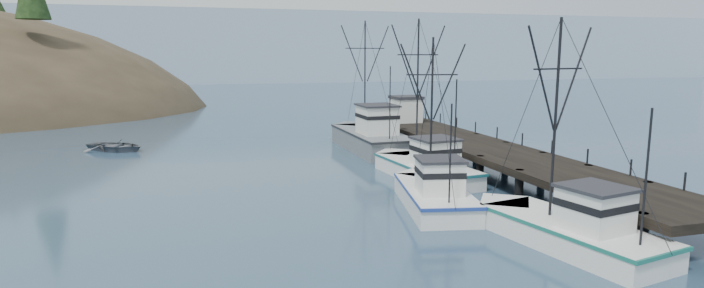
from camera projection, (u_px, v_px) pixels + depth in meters
name	position (u px, v px, depth m)	size (l,w,h in m)	color
ground	(381.00, 249.00, 26.38)	(400.00, 400.00, 0.00)	navy
pier	(478.00, 147.00, 45.11)	(6.00, 44.00, 2.00)	black
distant_ridge	(247.00, 81.00, 190.23)	(360.00, 40.00, 26.00)	#9EB2C6
distant_ridge_far	(98.00, 81.00, 190.72)	(180.00, 25.00, 18.00)	silver
moored_sailboats	(27.00, 121.00, 73.89)	(24.22, 13.89, 6.35)	white
trawler_near	(565.00, 229.00, 26.82)	(5.45, 11.27, 11.35)	white
trawler_mid	(433.00, 193.00, 33.67)	(5.27, 10.71, 10.63)	white
trawler_far	(423.00, 167.00, 41.44)	(4.93, 12.11, 12.21)	white
work_vessel	(370.00, 137.00, 53.70)	(4.78, 15.22, 12.81)	slate
pier_shed	(406.00, 109.00, 59.20)	(3.00, 3.20, 2.80)	silver
pickup_truck	(401.00, 113.00, 62.06)	(2.24, 4.86, 1.35)	white
motorboat	(116.00, 151.00, 53.18)	(4.20, 5.89, 1.22)	slate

